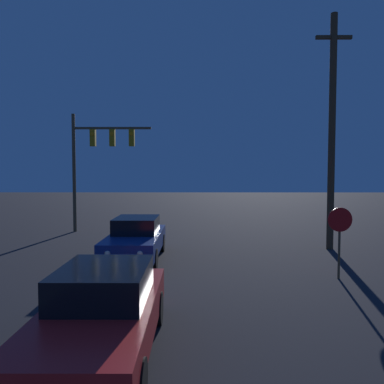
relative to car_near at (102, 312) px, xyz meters
The scene contains 5 objects.
car_near is the anchor object (origin of this frame).
car_far 7.27m from the car_near, 94.31° to the left, with size 1.88×4.66×1.53m.
traffic_signal_mast 14.54m from the car_near, 105.00° to the left, with size 4.24×0.30×6.29m.
stop_sign 7.64m from the car_near, 38.58° to the left, with size 0.73×0.07×2.15m.
utility_pole 12.37m from the car_near, 51.50° to the left, with size 1.45×0.28×9.62m.
Camera 1 is at (0.08, 1.32, 3.21)m, focal length 35.00 mm.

